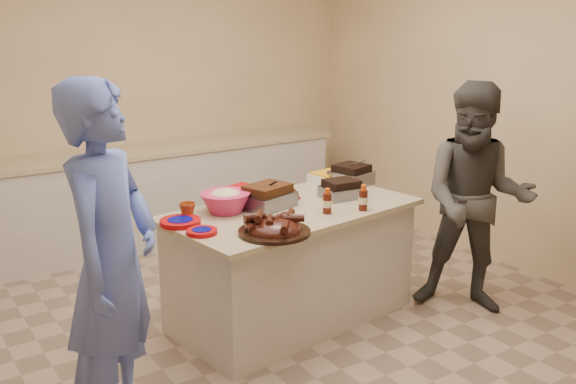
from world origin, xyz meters
TOP-DOWN VIEW (x-y plane):
  - room at (0.00, 0.00)m, footprint 4.50×5.00m
  - back_counter at (0.00, 2.20)m, footprint 3.60×0.64m
  - island at (0.14, 0.14)m, footprint 1.81×1.11m
  - rib_platter at (-0.24, -0.24)m, footprint 0.56×0.56m
  - pulled_pork_tray at (0.01, 0.24)m, footprint 0.40×0.34m
  - brisket_tray at (0.58, 0.16)m, footprint 0.29×0.25m
  - roasting_pan at (0.87, 0.41)m, footprint 0.32×0.32m
  - coleslaw_bowl at (-0.28, 0.30)m, footprint 0.37×0.37m
  - sausage_plate at (0.21, 0.35)m, footprint 0.30×0.30m
  - mac_cheese_dish at (0.80, 0.58)m, footprint 0.33×0.26m
  - bbq_bottle_a at (0.26, -0.09)m, footprint 0.06×0.06m
  - bbq_bottle_b at (0.51, -0.16)m, footprint 0.07×0.07m
  - mustard_bottle at (0.01, 0.19)m, footprint 0.05×0.05m
  - sauce_bowl at (-0.01, 0.23)m, footprint 0.16×0.07m
  - plate_stack_large at (-0.63, 0.23)m, footprint 0.29×0.29m
  - plate_stack_small at (-0.60, -0.00)m, footprint 0.21×0.21m
  - plastic_cup at (-0.54, 0.34)m, footprint 0.12×0.11m
  - basket_stack at (-0.07, 0.47)m, footprint 0.25×0.22m
  - guest_gray at (1.30, -0.44)m, footprint 1.76×1.67m

SIDE VIEW (x-z plane):
  - room at x=0.00m, z-range -1.35..1.35m
  - island at x=0.14m, z-range -0.40..0.40m
  - guest_gray at x=1.30m, z-range -0.31..0.31m
  - back_counter at x=0.00m, z-range 0.00..0.90m
  - rib_platter at x=-0.24m, z-range 0.72..0.89m
  - pulled_pork_tray at x=0.01m, z-range 0.76..0.86m
  - brisket_tray at x=0.58m, z-range 0.77..0.85m
  - roasting_pan at x=0.87m, z-range 0.75..0.86m
  - coleslaw_bowl at x=-0.28m, z-range 0.69..0.92m
  - sausage_plate at x=0.21m, z-range 0.79..0.83m
  - mac_cheese_dish at x=0.80m, z-range 0.77..0.85m
  - bbq_bottle_a at x=0.26m, z-range 0.72..0.89m
  - bbq_bottle_b at x=0.51m, z-range 0.72..0.89m
  - mustard_bottle at x=0.01m, z-range 0.75..0.87m
  - sauce_bowl at x=-0.01m, z-range 0.73..0.88m
  - plate_stack_large at x=-0.63m, z-range 0.79..0.82m
  - plate_stack_small at x=-0.60m, z-range 0.79..0.82m
  - plastic_cup at x=-0.54m, z-range 0.75..0.86m
  - basket_stack at x=-0.07m, z-range 0.75..0.86m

